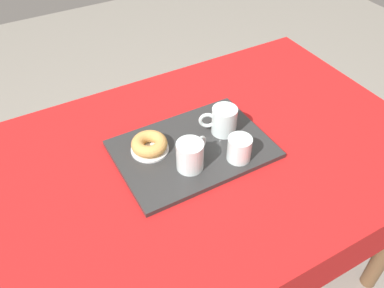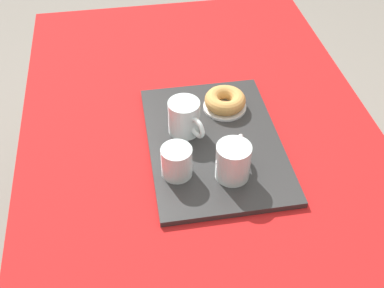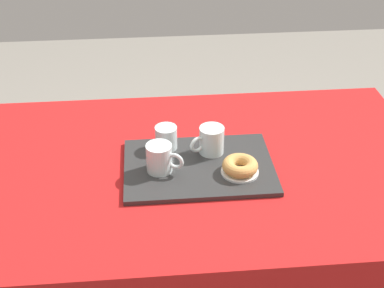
{
  "view_description": "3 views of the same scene",
  "coord_description": "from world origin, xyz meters",
  "px_view_note": "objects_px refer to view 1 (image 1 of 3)",
  "views": [
    {
      "loc": [
        0.44,
        0.78,
        1.64
      ],
      "look_at": [
        0.0,
        -0.0,
        0.82
      ],
      "focal_mm": 37.38,
      "sensor_mm": 36.0,
      "label": 1
    },
    {
      "loc": [
        -0.89,
        0.18,
        1.62
      ],
      "look_at": [
        -0.06,
        0.04,
        0.81
      ],
      "focal_mm": 44.85,
      "sensor_mm": 36.0,
      "label": 2
    },
    {
      "loc": [
        -0.17,
        -1.43,
        1.78
      ],
      "look_at": [
        -0.03,
        0.04,
        0.82
      ],
      "focal_mm": 50.67,
      "sensor_mm": 36.0,
      "label": 3
    }
  ],
  "objects_px": {
    "tea_mug_left": "(224,121)",
    "sugar_donut_left": "(149,144)",
    "donut_plate_left": "(150,149)",
    "water_glass_near": "(239,150)",
    "dining_table": "(192,179)",
    "serving_tray": "(193,149)",
    "tea_mug_right": "(190,156)"
  },
  "relations": [
    {
      "from": "tea_mug_left",
      "to": "sugar_donut_left",
      "type": "bearing_deg",
      "value": -8.24
    },
    {
      "from": "donut_plate_left",
      "to": "tea_mug_left",
      "type": "bearing_deg",
      "value": 171.76
    },
    {
      "from": "water_glass_near",
      "to": "dining_table",
      "type": "bearing_deg",
      "value": -36.78
    },
    {
      "from": "dining_table",
      "to": "serving_tray",
      "type": "distance_m",
      "value": 0.11
    },
    {
      "from": "tea_mug_right",
      "to": "sugar_donut_left",
      "type": "relative_size",
      "value": 1.04
    },
    {
      "from": "dining_table",
      "to": "donut_plate_left",
      "type": "height_order",
      "value": "donut_plate_left"
    },
    {
      "from": "tea_mug_right",
      "to": "sugar_donut_left",
      "type": "height_order",
      "value": "tea_mug_right"
    },
    {
      "from": "water_glass_near",
      "to": "serving_tray",
      "type": "bearing_deg",
      "value": -48.33
    },
    {
      "from": "dining_table",
      "to": "water_glass_near",
      "type": "relative_size",
      "value": 19.46
    },
    {
      "from": "serving_tray",
      "to": "tea_mug_right",
      "type": "height_order",
      "value": "tea_mug_right"
    },
    {
      "from": "serving_tray",
      "to": "tea_mug_right",
      "type": "bearing_deg",
      "value": 55.78
    },
    {
      "from": "serving_tray",
      "to": "water_glass_near",
      "type": "xyz_separation_m",
      "value": [
        -0.1,
        0.11,
        0.04
      ]
    },
    {
      "from": "dining_table",
      "to": "donut_plate_left",
      "type": "distance_m",
      "value": 0.18
    },
    {
      "from": "donut_plate_left",
      "to": "water_glass_near",
      "type": "bearing_deg",
      "value": 143.42
    },
    {
      "from": "tea_mug_left",
      "to": "tea_mug_right",
      "type": "relative_size",
      "value": 1.0
    },
    {
      "from": "tea_mug_right",
      "to": "donut_plate_left",
      "type": "distance_m",
      "value": 0.15
    },
    {
      "from": "water_glass_near",
      "to": "sugar_donut_left",
      "type": "relative_size",
      "value": 0.7
    },
    {
      "from": "tea_mug_right",
      "to": "sugar_donut_left",
      "type": "bearing_deg",
      "value": -58.27
    },
    {
      "from": "serving_tray",
      "to": "tea_mug_left",
      "type": "bearing_deg",
      "value": -171.61
    },
    {
      "from": "dining_table",
      "to": "serving_tray",
      "type": "bearing_deg",
      "value": -121.4
    },
    {
      "from": "tea_mug_left",
      "to": "serving_tray",
      "type": "bearing_deg",
      "value": 8.39
    },
    {
      "from": "tea_mug_left",
      "to": "donut_plate_left",
      "type": "relative_size",
      "value": 0.99
    },
    {
      "from": "tea_mug_right",
      "to": "water_glass_near",
      "type": "distance_m",
      "value": 0.15
    },
    {
      "from": "dining_table",
      "to": "sugar_donut_left",
      "type": "relative_size",
      "value": 13.54
    },
    {
      "from": "tea_mug_left",
      "to": "tea_mug_right",
      "type": "distance_m",
      "value": 0.19
    },
    {
      "from": "dining_table",
      "to": "water_glass_near",
      "type": "distance_m",
      "value": 0.21
    },
    {
      "from": "tea_mug_left",
      "to": "sugar_donut_left",
      "type": "relative_size",
      "value": 1.04
    },
    {
      "from": "water_glass_near",
      "to": "sugar_donut_left",
      "type": "distance_m",
      "value": 0.28
    },
    {
      "from": "serving_tray",
      "to": "sugar_donut_left",
      "type": "distance_m",
      "value": 0.14
    },
    {
      "from": "donut_plate_left",
      "to": "sugar_donut_left",
      "type": "xyz_separation_m",
      "value": [
        0.0,
        0.0,
        0.02
      ]
    },
    {
      "from": "tea_mug_right",
      "to": "donut_plate_left",
      "type": "height_order",
      "value": "tea_mug_right"
    },
    {
      "from": "tea_mug_right",
      "to": "water_glass_near",
      "type": "relative_size",
      "value": 1.5
    }
  ]
}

